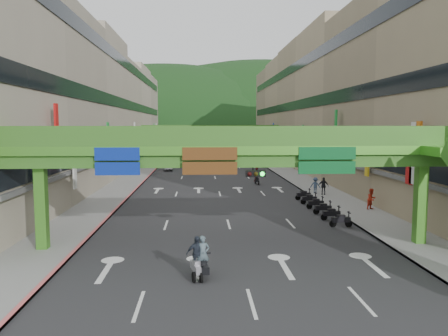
# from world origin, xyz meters

# --- Properties ---
(ground) EXTENTS (320.00, 320.00, 0.00)m
(ground) POSITION_xyz_m (0.00, 0.00, 0.00)
(ground) COLOR black
(ground) RESTS_ON ground
(road_slab) EXTENTS (18.00, 140.00, 0.02)m
(road_slab) POSITION_xyz_m (0.00, 50.00, 0.01)
(road_slab) COLOR #28282B
(road_slab) RESTS_ON ground
(sidewalk_left) EXTENTS (4.00, 140.00, 0.15)m
(sidewalk_left) POSITION_xyz_m (-11.00, 50.00, 0.07)
(sidewalk_left) COLOR gray
(sidewalk_left) RESTS_ON ground
(sidewalk_right) EXTENTS (4.00, 140.00, 0.15)m
(sidewalk_right) POSITION_xyz_m (11.00, 50.00, 0.07)
(sidewalk_right) COLOR gray
(sidewalk_right) RESTS_ON ground
(curb_left) EXTENTS (0.20, 140.00, 0.18)m
(curb_left) POSITION_xyz_m (-9.10, 50.00, 0.09)
(curb_left) COLOR #CC5959
(curb_left) RESTS_ON ground
(curb_right) EXTENTS (0.20, 140.00, 0.18)m
(curb_right) POSITION_xyz_m (9.10, 50.00, 0.09)
(curb_right) COLOR gray
(curb_right) RESTS_ON ground
(building_row_left) EXTENTS (12.80, 95.00, 19.00)m
(building_row_left) POSITION_xyz_m (-18.93, 50.00, 9.46)
(building_row_left) COLOR #9E937F
(building_row_left) RESTS_ON ground
(building_row_right) EXTENTS (12.80, 95.00, 19.00)m
(building_row_right) POSITION_xyz_m (18.93, 50.00, 9.46)
(building_row_right) COLOR gray
(building_row_right) RESTS_ON ground
(overpass_near) EXTENTS (28.00, 12.27, 7.10)m
(overpass_near) POSITION_xyz_m (0.93, 5.38, 5.21)
(overpass_near) COLOR #4C9E2D
(overpass_near) RESTS_ON ground
(overpass_far) EXTENTS (28.00, 2.20, 7.10)m
(overpass_far) POSITION_xyz_m (0.00, 65.00, 5.40)
(overpass_far) COLOR #4C9E2D
(overpass_far) RESTS_ON ground
(hill_left) EXTENTS (168.00, 140.00, 112.00)m
(hill_left) POSITION_xyz_m (-15.00, 160.00, 0.00)
(hill_left) COLOR #1C4419
(hill_left) RESTS_ON ground
(hill_right) EXTENTS (208.00, 176.00, 128.00)m
(hill_right) POSITION_xyz_m (25.00, 180.00, 0.00)
(hill_right) COLOR #1C4419
(hill_right) RESTS_ON ground
(bunting_string) EXTENTS (26.00, 0.36, 0.47)m
(bunting_string) POSITION_xyz_m (0.00, 30.00, 5.96)
(bunting_string) COLOR black
(bunting_string) RESTS_ON ground
(scooter_rider_near) EXTENTS (0.71, 1.59, 2.03)m
(scooter_rider_near) POSITION_xyz_m (-1.93, 1.00, 0.94)
(scooter_rider_near) COLOR black
(scooter_rider_near) RESTS_ON ground
(scooter_rider_mid) EXTENTS (1.02, 1.58, 2.16)m
(scooter_rider_mid) POSITION_xyz_m (4.82, 32.95, 1.12)
(scooter_rider_mid) COLOR black
(scooter_rider_mid) RESTS_ON ground
(scooter_rider_left) EXTENTS (1.06, 1.58, 2.03)m
(scooter_rider_left) POSITION_xyz_m (-2.22, 1.00, 1.02)
(scooter_rider_left) COLOR gray
(scooter_rider_left) RESTS_ON ground
(scooter_rider_far) EXTENTS (0.89, 1.60, 2.05)m
(scooter_rider_far) POSITION_xyz_m (-2.99, 44.40, 1.04)
(scooter_rider_far) COLOR maroon
(scooter_rider_far) RESTS_ON ground
(parked_scooter_row) EXTENTS (1.60, 11.55, 1.08)m
(parked_scooter_row) POSITION_xyz_m (7.80, 16.20, 0.52)
(parked_scooter_row) COLOR black
(parked_scooter_row) RESTS_ON ground
(car_silver) EXTENTS (1.58, 3.95, 1.28)m
(car_silver) POSITION_xyz_m (-7.00, 49.76, 0.64)
(car_silver) COLOR silver
(car_silver) RESTS_ON ground
(car_yellow) EXTENTS (1.90, 4.48, 1.51)m
(car_yellow) POSITION_xyz_m (0.81, 75.52, 0.76)
(car_yellow) COLOR #BA6408
(car_yellow) RESTS_ON ground
(pedestrian_red) EXTENTS (1.06, 0.98, 1.74)m
(pedestrian_red) POSITION_xyz_m (12.20, 16.24, 0.87)
(pedestrian_red) COLOR red
(pedestrian_red) RESTS_ON ground
(pedestrian_dark) EXTENTS (1.10, 0.70, 1.74)m
(pedestrian_dark) POSITION_xyz_m (10.38, 24.10, 0.87)
(pedestrian_dark) COLOR black
(pedestrian_dark) RESTS_ON ground
(pedestrian_blue) EXTENTS (0.91, 0.81, 1.65)m
(pedestrian_blue) POSITION_xyz_m (9.80, 24.96, 0.82)
(pedestrian_blue) COLOR #354764
(pedestrian_blue) RESTS_ON ground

